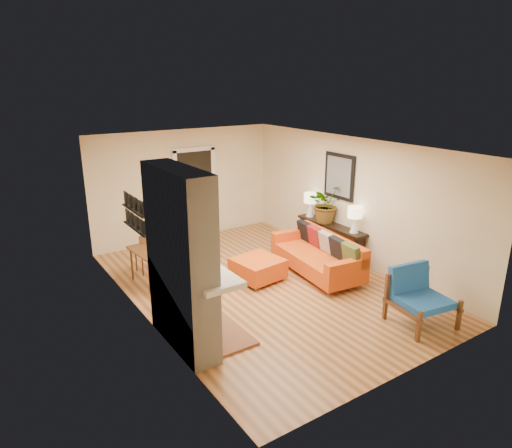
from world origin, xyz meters
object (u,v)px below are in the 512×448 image
at_px(ottoman, 258,268).
at_px(lamp_far, 310,202).
at_px(sofa, 320,255).
at_px(houseplant, 326,203).
at_px(lamp_near, 355,217).
at_px(blue_chair, 417,293).
at_px(dining_table, 155,255).
at_px(console_table, 331,231).

distance_m(ottoman, lamp_far, 2.32).
xyz_separation_m(sofa, houseplant, (0.76, 0.73, 0.78)).
relative_size(lamp_near, houseplant, 0.65).
height_order(lamp_near, lamp_far, same).
height_order(blue_chair, dining_table, blue_chair).
distance_m(console_table, lamp_far, 0.86).
bearing_deg(blue_chair, console_table, 74.80).
xyz_separation_m(lamp_near, houseplant, (-0.01, 0.86, 0.08)).
height_order(ottoman, lamp_near, lamp_near).
distance_m(console_table, lamp_near, 0.83).
relative_size(console_table, lamp_near, 3.43).
bearing_deg(console_table, houseplant, 92.96).
bearing_deg(console_table, blue_chair, -105.20).
bearing_deg(blue_chair, sofa, 89.80).
height_order(sofa, dining_table, same).
distance_m(sofa, lamp_near, 1.04).
bearing_deg(dining_table, console_table, -12.50).
height_order(blue_chair, lamp_near, lamp_near).
bearing_deg(ottoman, houseplant, 10.01).
bearing_deg(console_table, lamp_far, 90.00).
xyz_separation_m(dining_table, console_table, (3.65, -0.81, 0.03)).
relative_size(blue_chair, dining_table, 0.63).
height_order(sofa, lamp_far, lamp_far).
xyz_separation_m(ottoman, blue_chair, (1.22, -2.69, 0.24)).
bearing_deg(console_table, dining_table, 167.50).
xyz_separation_m(ottoman, houseplant, (1.98, 0.35, 0.90)).
xyz_separation_m(console_table, lamp_far, (0.00, 0.71, 0.49)).
xyz_separation_m(sofa, lamp_near, (0.77, -0.13, 0.70)).
xyz_separation_m(sofa, console_table, (0.77, 0.54, 0.21)).
relative_size(dining_table, console_table, 0.84).
distance_m(dining_table, console_table, 3.74).
xyz_separation_m(ottoman, lamp_near, (1.99, -0.51, 0.82)).
height_order(dining_table, lamp_near, lamp_near).
xyz_separation_m(blue_chair, console_table, (0.77, 2.85, 0.09)).
xyz_separation_m(blue_chair, houseplant, (0.76, 3.04, 0.66)).
bearing_deg(ottoman, lamp_near, -14.44).
height_order(blue_chair, houseplant, houseplant).
xyz_separation_m(blue_chair, lamp_far, (0.77, 3.55, 0.58)).
height_order(console_table, lamp_far, lamp_far).
bearing_deg(lamp_near, console_table, 90.00).
xyz_separation_m(console_table, houseplant, (-0.01, 0.19, 0.57)).
bearing_deg(lamp_far, ottoman, -156.61).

